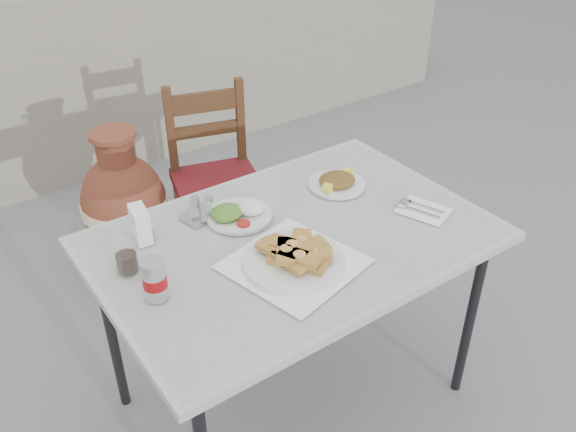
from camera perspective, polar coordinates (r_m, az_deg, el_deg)
ground at (r=2.70m, az=4.79°, el=-16.22°), size 80.00×80.00×0.00m
cafe_table at (r=2.17m, az=0.52°, el=-2.98°), size 1.37×0.93×0.83m
pide_plate at (r=1.97m, az=0.56°, el=-3.72°), size 0.46×0.46×0.08m
salad_rice_plate at (r=2.22m, az=-4.67°, el=0.34°), size 0.24×0.24×0.06m
salad_chopped_plate at (r=2.41m, az=4.61°, el=3.23°), size 0.23×0.23×0.05m
soda_can at (r=1.87m, az=-12.37°, el=-5.81°), size 0.07×0.07×0.13m
cola_glass at (r=2.01m, az=-14.89°, el=-3.89°), size 0.07×0.07×0.11m
napkin_holder at (r=2.13m, az=-13.64°, el=-0.75°), size 0.08×0.11×0.12m
condiment_caddy at (r=2.23m, az=-8.26°, el=0.49°), size 0.14×0.12×0.09m
cutlery_napkin at (r=2.31m, az=12.25°, el=0.63°), size 0.19×0.22×0.01m
chair at (r=3.16m, az=-6.78°, el=3.54°), size 0.53×0.53×0.96m
terracotta_urn at (r=3.28m, az=-15.04°, el=1.01°), size 0.45×0.45×0.78m
back_wall at (r=4.24m, az=-17.37°, el=11.71°), size 6.00×0.25×1.20m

